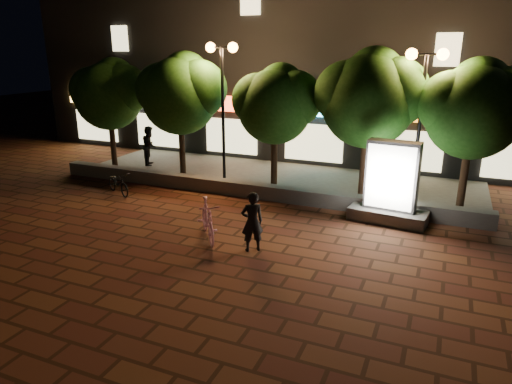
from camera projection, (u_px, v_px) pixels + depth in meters
The scene contains 16 objects.
ground at pixel (189, 237), 12.82m from camera, with size 80.00×80.00×0.00m, color #5A311C.
retaining_wall at pixel (247, 189), 16.25m from camera, with size 16.00×0.45×0.50m, color slate.
sidewalk at pixel (272, 178), 18.51m from camera, with size 16.00×5.00×0.08m, color slate.
building_block at pixel (320, 49), 22.71m from camera, with size 28.00×8.12×11.30m.
tree_far_left at pixel (110, 92), 19.21m from camera, with size 3.36×2.80×4.63m.
tree_left at pixel (181, 91), 17.86m from camera, with size 3.60×3.00×4.89m.
tree_mid at pixel (277, 102), 16.44m from camera, with size 3.24×2.70×4.50m.
tree_right at pixel (370, 95), 15.10m from camera, with size 3.72×3.10×5.07m.
tree_far_right at pixel (476, 106), 13.97m from camera, with size 3.48×2.90×4.76m.
street_lamp_left at pixel (222, 77), 16.72m from camera, with size 1.26×0.36×5.18m.
street_lamp_right at pixel (423, 87), 14.16m from camera, with size 1.26×0.36×4.98m.
ad_kiosk at pixel (391, 189), 13.74m from camera, with size 2.39×1.38×2.48m.
scooter_pink at pixel (208, 220), 12.52m from camera, with size 0.53×1.87×1.12m, color pink.
rider at pixel (252, 222), 11.72m from camera, with size 0.58×0.38×1.60m, color black.
scooter_parked at pixel (118, 183), 16.44m from camera, with size 0.55×1.58×0.83m, color black.
pedestrian at pixel (150, 146), 20.16m from camera, with size 0.84×0.65×1.72m, color black.
Camera 1 is at (6.36, -10.16, 5.07)m, focal length 32.03 mm.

